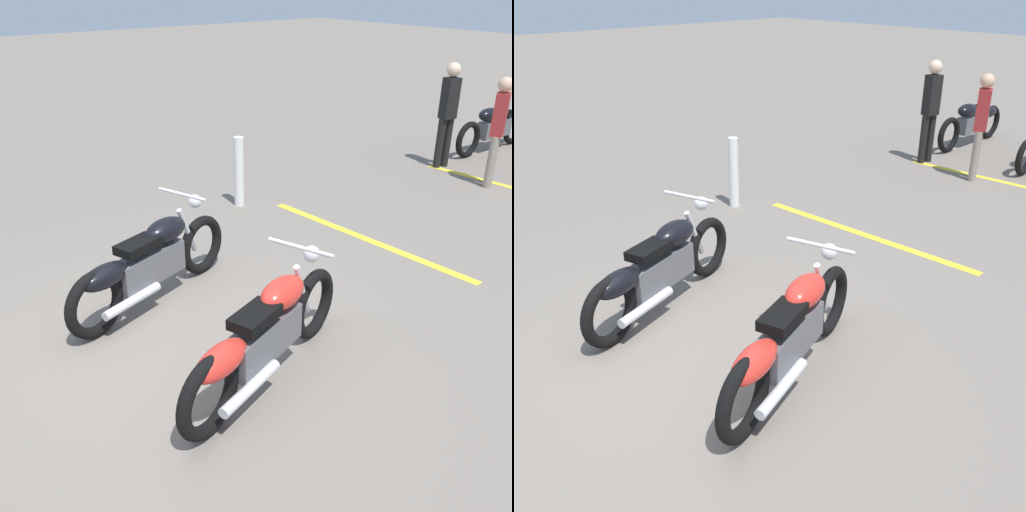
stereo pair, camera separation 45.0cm
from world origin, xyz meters
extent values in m
plane|color=slate|center=(0.00, 0.00, 0.00)|extent=(60.00, 60.00, 0.00)
torus|color=black|center=(1.25, -0.61, 0.34)|extent=(0.67, 0.32, 0.67)
torus|color=black|center=(-0.22, -1.11, 0.34)|extent=(0.67, 0.32, 0.67)
cube|color=#59595E|center=(0.47, -0.87, 0.42)|extent=(0.87, 0.48, 0.32)
ellipsoid|color=red|center=(0.72, -0.79, 0.72)|extent=(0.58, 0.43, 0.24)
ellipsoid|color=red|center=(-0.07, -1.05, 0.56)|extent=(0.61, 0.41, 0.22)
cube|color=black|center=(0.34, -0.91, 0.70)|extent=(0.49, 0.37, 0.09)
cylinder|color=silver|center=(1.04, -0.68, 0.60)|extent=(0.27, 0.14, 0.56)
cylinder|color=silver|center=(0.99, -0.70, 1.02)|extent=(0.23, 0.60, 0.04)
sphere|color=silver|center=(1.18, -0.63, 0.88)|extent=(0.15, 0.15, 0.15)
cylinder|color=silver|center=(0.13, -1.13, 0.26)|extent=(0.69, 0.31, 0.09)
torus|color=black|center=(1.13, 1.10, 0.34)|extent=(0.67, 0.32, 0.67)
torus|color=black|center=(-0.35, 0.61, 0.34)|extent=(0.67, 0.32, 0.67)
cube|color=#59595E|center=(0.34, 0.84, 0.42)|extent=(0.87, 0.48, 0.32)
ellipsoid|color=black|center=(0.60, 0.93, 0.72)|extent=(0.58, 0.43, 0.24)
ellipsoid|color=black|center=(-0.20, 0.66, 0.56)|extent=(0.61, 0.41, 0.22)
cube|color=black|center=(0.22, 0.80, 0.70)|extent=(0.49, 0.37, 0.09)
cylinder|color=silver|center=(0.91, 1.03, 0.60)|extent=(0.27, 0.14, 0.56)
cylinder|color=silver|center=(0.87, 1.01, 1.02)|extent=(0.23, 0.60, 0.04)
sphere|color=silver|center=(1.06, 1.08, 0.88)|extent=(0.15, 0.15, 0.15)
cylinder|color=silver|center=(0.01, 0.58, 0.26)|extent=(0.69, 0.31, 0.09)
torus|color=black|center=(7.16, 0.36, 0.31)|extent=(0.63, 0.14, 0.62)
torus|color=black|center=(7.44, 1.96, 0.33)|extent=(0.66, 0.11, 0.66)
torus|color=black|center=(8.98, 1.97, 0.33)|extent=(0.66, 0.11, 0.66)
cube|color=#59595E|center=(8.26, 1.97, 0.42)|extent=(0.83, 0.22, 0.32)
ellipsoid|color=black|center=(7.99, 1.97, 0.71)|extent=(0.52, 0.28, 0.24)
ellipsoid|color=black|center=(8.82, 1.97, 0.55)|extent=(0.56, 0.24, 0.22)
cube|color=black|center=(8.39, 1.97, 0.69)|extent=(0.44, 0.24, 0.09)
cylinder|color=gray|center=(6.43, 0.85, 0.41)|extent=(0.12, 0.12, 0.81)
cylinder|color=gray|center=(6.28, 0.78, 0.41)|extent=(0.12, 0.12, 0.81)
cube|color=maroon|center=(6.35, 0.82, 1.14)|extent=(0.29, 0.27, 0.64)
sphere|color=tan|center=(6.35, 0.82, 1.58)|extent=(0.22, 0.22, 0.22)
cylinder|color=black|center=(6.68, 1.89, 0.42)|extent=(0.12, 0.12, 0.85)
cylinder|color=black|center=(6.51, 1.92, 0.42)|extent=(0.12, 0.12, 0.85)
cube|color=black|center=(6.60, 1.90, 1.18)|extent=(0.28, 0.24, 0.67)
sphere|color=beige|center=(6.60, 1.90, 1.64)|extent=(0.23, 0.23, 0.23)
cylinder|color=white|center=(2.70, 2.54, 0.51)|extent=(0.14, 0.14, 1.01)
cube|color=yellow|center=(3.28, 0.59, 0.00)|extent=(0.33, 3.20, 0.01)
cube|color=yellow|center=(6.59, 0.45, 0.00)|extent=(0.33, 3.20, 0.01)
camera|label=1|loc=(-1.94, -3.91, 3.08)|focal=40.51mm
camera|label=2|loc=(-2.29, -3.62, 3.08)|focal=40.51mm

